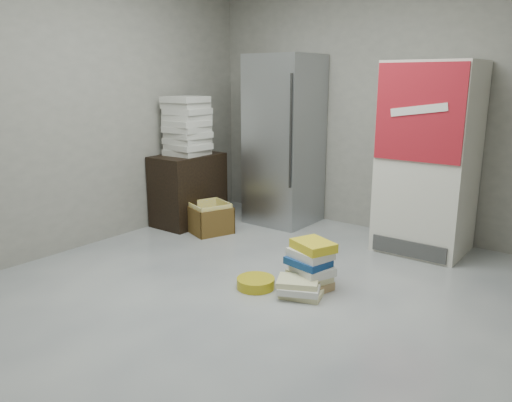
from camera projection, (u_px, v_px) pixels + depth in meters
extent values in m
plane|color=#B8B8B3|center=(223.00, 304.00, 3.73)|extent=(5.00, 5.00, 0.00)
cube|color=gray|center=(374.00, 102.00, 5.33)|extent=(4.00, 0.04, 2.80)
cube|color=gray|center=(56.00, 105.00, 4.57)|extent=(0.04, 5.00, 2.80)
cube|color=#9D9FA5|center=(284.00, 141.00, 5.68)|extent=(0.70, 0.70, 1.90)
cylinder|color=#333333|center=(291.00, 132.00, 5.18)|extent=(0.02, 0.02, 1.19)
cube|color=silver|center=(428.00, 159.00, 4.72)|extent=(0.80, 0.70, 1.80)
cube|color=#AD1A26|center=(419.00, 113.00, 4.34)|extent=(0.78, 0.02, 0.85)
cube|color=white|center=(418.00, 110.00, 4.32)|extent=(0.50, 0.01, 0.14)
cube|color=#3F3F3F|center=(408.00, 249.00, 4.64)|extent=(0.70, 0.02, 0.15)
cube|color=black|center=(188.00, 189.00, 5.74)|extent=(0.50, 0.80, 0.80)
cube|color=beige|center=(187.00, 152.00, 5.64)|extent=(0.42, 0.42, 0.06)
cube|color=beige|center=(188.00, 146.00, 5.60)|extent=(0.42, 0.42, 0.06)
cube|color=beige|center=(187.00, 140.00, 5.61)|extent=(0.41, 0.41, 0.06)
cube|color=beige|center=(188.00, 135.00, 5.58)|extent=(0.42, 0.42, 0.06)
cube|color=beige|center=(187.00, 129.00, 5.55)|extent=(0.42, 0.42, 0.06)
cube|color=beige|center=(187.00, 123.00, 5.53)|extent=(0.41, 0.41, 0.06)
cube|color=beige|center=(187.00, 117.00, 5.54)|extent=(0.40, 0.40, 0.06)
cube|color=beige|center=(187.00, 111.00, 5.52)|extent=(0.42, 0.42, 0.06)
cube|color=beige|center=(186.00, 105.00, 5.52)|extent=(0.42, 0.42, 0.06)
cube|color=beige|center=(185.00, 99.00, 5.47)|extent=(0.41, 0.41, 0.06)
cube|color=tan|center=(310.00, 284.00, 4.02)|extent=(0.37, 0.32, 0.07)
cube|color=beige|center=(309.00, 276.00, 4.01)|extent=(0.38, 0.34, 0.06)
cube|color=silver|center=(312.00, 269.00, 3.98)|extent=(0.39, 0.36, 0.07)
cube|color=navy|center=(308.00, 262.00, 3.96)|extent=(0.36, 0.31, 0.06)
cube|color=silver|center=(310.00, 254.00, 3.96)|extent=(0.37, 0.32, 0.07)
cube|color=gold|center=(313.00, 246.00, 3.94)|extent=(0.39, 0.35, 0.07)
cube|color=beige|center=(302.00, 293.00, 3.87)|extent=(0.37, 0.32, 0.05)
cube|color=silver|center=(299.00, 288.00, 3.83)|extent=(0.38, 0.35, 0.05)
cube|color=beige|center=(298.00, 281.00, 3.85)|extent=(0.39, 0.36, 0.04)
cube|color=yellow|center=(210.00, 231.00, 5.48)|extent=(0.50, 0.50, 0.01)
cube|color=brown|center=(226.00, 217.00, 5.55)|extent=(0.39, 0.16, 0.29)
cube|color=brown|center=(193.00, 222.00, 5.34)|extent=(0.39, 0.16, 0.29)
cube|color=brown|center=(202.00, 215.00, 5.61)|extent=(0.16, 0.39, 0.29)
cube|color=brown|center=(218.00, 224.00, 5.28)|extent=(0.16, 0.39, 0.29)
cube|color=yellow|center=(224.00, 215.00, 5.53)|extent=(0.35, 0.14, 0.33)
cube|color=yellow|center=(194.00, 220.00, 5.35)|extent=(0.35, 0.14, 0.33)
cube|color=yellow|center=(202.00, 214.00, 5.59)|extent=(0.14, 0.35, 0.33)
cube|color=yellow|center=(217.00, 221.00, 5.29)|extent=(0.14, 0.35, 0.33)
cylinder|color=gold|center=(256.00, 283.00, 4.02)|extent=(0.36, 0.36, 0.08)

